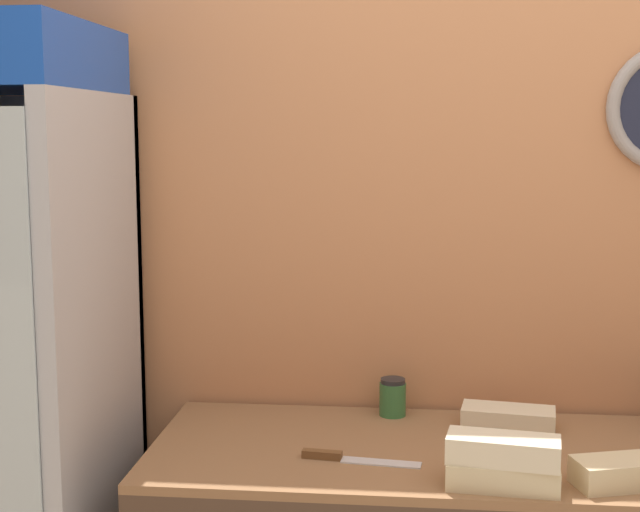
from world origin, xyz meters
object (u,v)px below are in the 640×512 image
(sandwich_stack_bottom, at_px, (502,475))
(sandwich_stack_middle, at_px, (503,449))
(sandwich_flat_left, at_px, (508,418))
(condiment_jar, at_px, (393,397))
(sandwich_flat_right, at_px, (629,472))
(chefs_knife, at_px, (344,458))

(sandwich_stack_bottom, distance_m, sandwich_stack_middle, 0.07)
(sandwich_flat_left, distance_m, condiment_jar, 0.35)
(condiment_jar, bearing_deg, sandwich_stack_bottom, -62.47)
(sandwich_stack_bottom, distance_m, sandwich_flat_right, 0.32)
(sandwich_stack_middle, distance_m, sandwich_flat_right, 0.33)
(sandwich_flat_right, xyz_separation_m, condiment_jar, (-0.60, 0.49, 0.02))
(condiment_jar, bearing_deg, sandwich_stack_middle, -62.47)
(sandwich_flat_left, height_order, chefs_knife, sandwich_flat_left)
(sandwich_flat_right, distance_m, chefs_knife, 0.72)
(sandwich_stack_bottom, distance_m, chefs_knife, 0.43)
(sandwich_flat_right, bearing_deg, sandwich_stack_middle, -171.00)
(chefs_knife, distance_m, condiment_jar, 0.42)
(sandwich_stack_bottom, xyz_separation_m, condiment_jar, (-0.28, 0.54, 0.02))
(sandwich_stack_middle, bearing_deg, chefs_knife, 160.21)
(sandwich_flat_left, bearing_deg, condiment_jar, 165.69)
(sandwich_flat_right, bearing_deg, condiment_jar, 140.63)
(sandwich_stack_middle, xyz_separation_m, chefs_knife, (-0.40, 0.14, -0.09))
(sandwich_flat_left, distance_m, chefs_knife, 0.56)
(sandwich_stack_middle, relative_size, sandwich_flat_left, 1.01)
(chefs_knife, height_order, condiment_jar, condiment_jar)
(sandwich_stack_middle, height_order, chefs_knife, sandwich_stack_middle)
(sandwich_stack_bottom, relative_size, sandwich_flat_right, 0.95)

